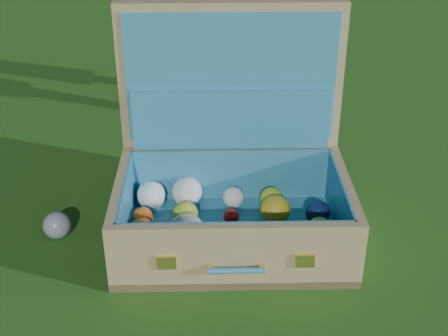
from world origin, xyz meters
TOP-DOWN VIEW (x-y plane):
  - ground at (0.00, 0.00)m, footprint 60.00×60.00m
  - stray_ball at (-0.55, 0.09)m, footprint 0.07×0.07m
  - suitcase at (-0.09, 0.00)m, footprint 0.71×0.59m

SIDE VIEW (x-z plane):
  - ground at x=0.00m, z-range 0.00..0.00m
  - stray_ball at x=-0.55m, z-range 0.00..0.07m
  - suitcase at x=-0.09m, z-range -0.13..0.46m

